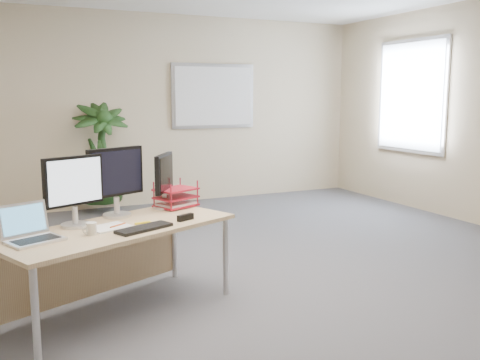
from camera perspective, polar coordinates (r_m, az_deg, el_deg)
name	(u,v)px	position (r m, az deg, el deg)	size (l,w,h in m)	color
floor	(263,301)	(4.22, 2.52, -12.72)	(8.00, 8.00, 0.00)	#49494E
back_wall	(133,111)	(7.70, -11.31, 7.27)	(7.00, 0.04, 2.70)	beige
whiteboard	(213,96)	(8.03, -2.85, 8.92)	(1.30, 0.04, 0.95)	#B7B7BC
window	(411,96)	(7.82, 17.77, 8.51)	(0.04, 1.30, 1.55)	#B7B7BC
desk	(111,242)	(3.99, -13.63, -6.49)	(1.83, 1.32, 0.65)	tan
floor_plant	(100,157)	(7.33, -14.67, 2.37)	(0.84, 0.84, 1.50)	#183B15
monitor_left	(74,186)	(3.91, -17.31, -0.66)	(0.43, 0.22, 0.50)	silver
monitor_right	(116,177)	(4.14, -13.10, 0.28)	(0.45, 0.23, 0.53)	silver
monitor_dark	(164,177)	(4.38, -8.08, 0.29)	(0.25, 0.36, 0.45)	silver
laptop	(30,231)	(3.67, -21.48, -5.12)	(0.41, 0.39, 0.23)	silver
keyboard	(144,228)	(3.75, -10.19, -5.08)	(0.41, 0.14, 0.02)	black
coffee_mug	(91,229)	(3.70, -15.62, -5.01)	(0.10, 0.07, 0.08)	white
spiral_notebook	(109,227)	(3.85, -13.78, -4.93)	(0.27, 0.21, 0.01)	white
orange_pen	(118,225)	(3.85, -12.90, -4.72)	(0.01, 0.01, 0.15)	#CA4E16
yellow_highlighter	(143,223)	(3.92, -10.35, -4.50)	(0.02, 0.02, 0.12)	yellow
letter_tray	(176,199)	(4.45, -6.85, -2.02)	(0.39, 0.35, 0.15)	maroon
stapler	(185,217)	(3.98, -5.84, -3.98)	(0.14, 0.04, 0.05)	black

